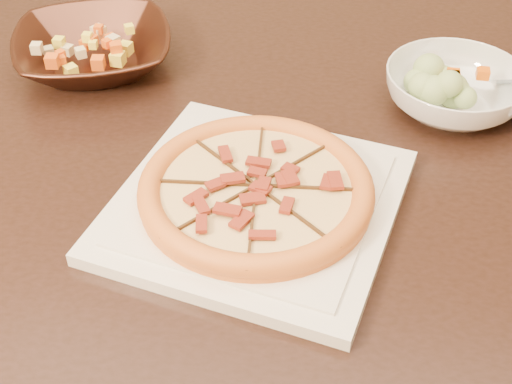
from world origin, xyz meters
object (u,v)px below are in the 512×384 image
(dining_table, at_px, (187,186))
(salad_bowl, at_px, (454,91))
(plate, at_px, (256,204))
(pizza, at_px, (256,190))
(bronze_bowl, at_px, (94,51))

(dining_table, bearing_deg, salad_bowl, 19.48)
(plate, height_order, pizza, pizza)
(dining_table, bearing_deg, pizza, -46.50)
(plate, relative_size, pizza, 1.37)
(bronze_bowl, height_order, salad_bowl, salad_bowl)
(dining_table, relative_size, pizza, 5.59)
(bronze_bowl, relative_size, salad_bowl, 1.21)
(dining_table, relative_size, bronze_bowl, 6.56)
(plate, xyz_separation_m, bronze_bowl, (-0.31, 0.30, 0.02))
(plate, distance_m, bronze_bowl, 0.43)
(dining_table, height_order, salad_bowl, salad_bowl)
(pizza, bearing_deg, dining_table, 133.50)
(plate, xyz_separation_m, salad_bowl, (0.25, 0.27, 0.02))
(bronze_bowl, distance_m, salad_bowl, 0.56)
(dining_table, height_order, plate, plate)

